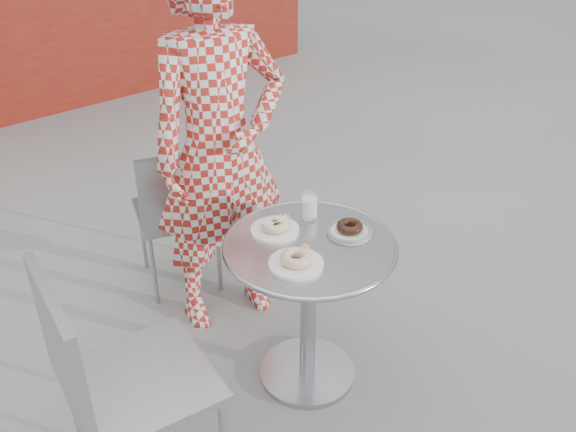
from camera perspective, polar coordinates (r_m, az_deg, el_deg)
ground at (r=2.84m, az=1.28°, el=-14.51°), size 60.00×60.00×0.00m
bistro_table at (r=2.54m, az=1.88°, el=-5.62°), size 0.68×0.68×0.68m
chair_far at (r=3.30m, az=-9.61°, el=-2.12°), size 0.49×0.49×0.80m
chair_left at (r=2.36m, az=-12.72°, el=-17.60°), size 0.51×0.50×0.95m
seated_person at (r=2.78m, az=-6.08°, el=5.82°), size 0.68×0.51×1.71m
plate_far at (r=2.50m, az=-1.13°, el=-0.95°), size 0.19×0.19×0.05m
plate_near at (r=2.32m, az=0.77°, el=-3.95°), size 0.20×0.20×0.05m
plate_checker at (r=2.51m, az=5.49°, el=-1.21°), size 0.18×0.18×0.05m
milk_cup at (r=2.57m, az=1.91°, el=0.81°), size 0.07×0.07×0.11m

